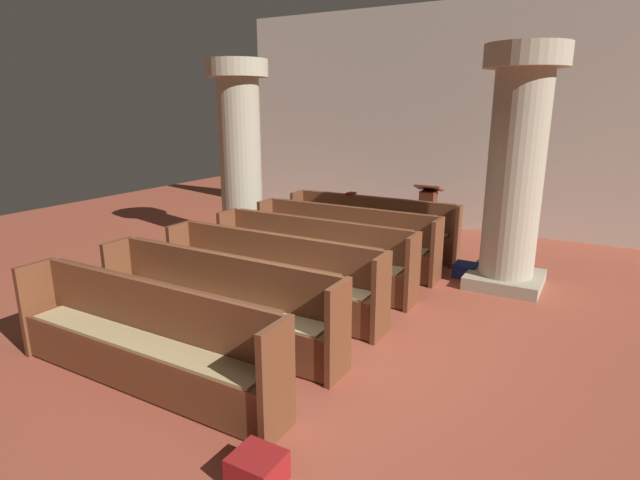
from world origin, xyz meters
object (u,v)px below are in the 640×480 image
pew_row_5 (142,335)px  pew_row_2 (312,253)px  pillar_far_side (240,151)px  pew_row_3 (271,273)px  lectern (427,217)px  pillar_aisle_side (516,167)px  pew_row_4 (217,299)px  pew_row_1 (345,237)px  pew_row_0 (371,224)px  kneeler_box_navy (466,270)px  hymn_book (351,193)px  kneeler_box_red (257,469)px

pew_row_5 → pew_row_2: bearing=90.0°
pillar_far_side → pew_row_3: bearing=-45.9°
lectern → pillar_far_side: bearing=-146.5°
pillar_aisle_side → pew_row_3: bearing=-134.5°
pew_row_2 → pillar_aisle_side: bearing=30.8°
pew_row_5 → pew_row_4: bearing=90.0°
pew_row_1 → pew_row_2: 1.01m
pew_row_1 → pew_row_4: (0.00, -3.04, 0.00)m
pew_row_0 → pew_row_5: bearing=-90.0°
pillar_far_side → kneeler_box_navy: 4.46m
hymn_book → pew_row_4: bearing=-83.3°
pillar_far_side → pew_row_1: bearing=-9.5°
kneeler_box_navy → hymn_book: bearing=163.2°
pew_row_5 → kneeler_box_red: bearing=-17.1°
pew_row_1 → pillar_aisle_side: pillar_aisle_side is taller
pew_row_5 → pillar_far_side: bearing=117.8°
pew_row_5 → pillar_far_side: size_ratio=0.93×
pew_row_0 → pillar_aisle_side: (2.39, -0.60, 1.22)m
kneeler_box_red → hymn_book: bearing=110.5°
pillar_aisle_side → hymn_book: bearing=164.8°
pew_row_5 → kneeler_box_red: (1.66, -0.51, -0.39)m
lectern → kneeler_box_red: 6.99m
pew_row_4 → kneeler_box_navy: (1.81, 3.55, -0.40)m
pew_row_1 → hymn_book: bearing=112.4°
pew_row_0 → hymn_book: bearing=159.5°
pew_row_0 → pew_row_1: size_ratio=1.00×
pew_row_4 → pew_row_3: bearing=90.0°
kneeler_box_navy → pillar_far_side: bearing=-178.4°
kneeler_box_navy → lectern: bearing=123.8°
pew_row_1 → pew_row_5: 4.05m
pew_row_2 → pew_row_1: bearing=90.0°
hymn_book → kneeler_box_navy: 2.56m
pew_row_4 → lectern: size_ratio=2.83×
pew_row_3 → pillar_far_side: (-2.34, 2.42, 1.22)m
pew_row_0 → kneeler_box_navy: pew_row_0 is taller
kneeler_box_navy → pew_row_3: bearing=-125.5°
pew_row_1 → pillar_aisle_side: size_ratio=0.93×
pew_row_2 → hymn_book: size_ratio=15.84×
pillar_aisle_side → hymn_book: pillar_aisle_side is taller
kneeler_box_navy → pew_row_0: bearing=164.3°
pew_row_4 → pew_row_5: size_ratio=1.00×
pew_row_0 → pew_row_3: same height
kneeler_box_navy → kneeler_box_red: bearing=-91.6°
hymn_book → kneeler_box_navy: (2.30, -0.69, -0.88)m
pew_row_1 → pew_row_4: size_ratio=1.00×
pew_row_3 → pew_row_4: (0.00, -1.01, 0.00)m
pew_row_2 → kneeler_box_red: (1.66, -3.55, -0.39)m
pew_row_0 → pillar_aisle_side: 2.75m
pew_row_4 → lectern: lectern is taller
pew_row_4 → kneeler_box_red: pew_row_4 is taller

